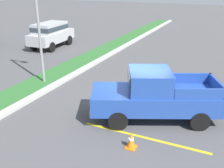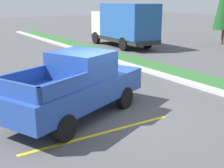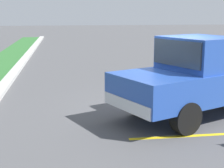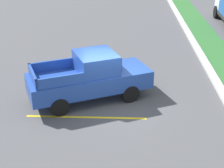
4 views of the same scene
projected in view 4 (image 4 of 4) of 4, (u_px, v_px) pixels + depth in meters
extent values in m
plane|color=#4C4C4F|center=(111.00, 105.00, 13.87)|extent=(120.00, 120.00, 0.00)
cube|color=yellow|center=(93.00, 83.00, 15.74)|extent=(0.12, 4.80, 0.01)
cube|color=yellow|center=(86.00, 117.00, 12.95)|extent=(0.12, 4.80, 0.01)
cylinder|color=black|center=(115.00, 78.00, 15.41)|extent=(0.57, 0.81, 0.76)
cylinder|color=black|center=(130.00, 93.00, 13.99)|extent=(0.57, 0.81, 0.76)
cylinder|color=black|center=(51.00, 89.00, 14.37)|extent=(0.57, 0.81, 0.76)
cylinder|color=black|center=(60.00, 107.00, 12.95)|extent=(0.57, 0.81, 0.76)
cube|color=#23479E|center=(90.00, 81.00, 13.96)|extent=(3.86, 5.52, 0.76)
cube|color=#23479E|center=(96.00, 62.00, 13.71)|extent=(2.26, 2.18, 0.84)
cube|color=#2D3842|center=(114.00, 59.00, 13.97)|extent=(1.50, 0.72, 0.63)
cube|color=#23479E|center=(51.00, 66.00, 13.93)|extent=(0.87, 1.78, 0.44)
cube|color=#23479E|center=(60.00, 81.00, 12.51)|extent=(0.87, 1.78, 0.44)
cube|color=#23479E|center=(33.00, 76.00, 12.92)|extent=(1.68, 0.83, 0.44)
cube|color=silver|center=(143.00, 77.00, 14.92)|extent=(1.71, 0.88, 0.28)
cylinder|color=black|center=(216.00, 12.00, 26.81)|extent=(1.01, 0.33, 1.00)
cube|color=orange|center=(98.00, 76.00, 16.43)|extent=(0.36, 0.36, 0.04)
cone|color=orange|center=(98.00, 71.00, 16.30)|extent=(0.28, 0.28, 0.56)
cylinder|color=white|center=(98.00, 71.00, 16.29)|extent=(0.19, 0.19, 0.07)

